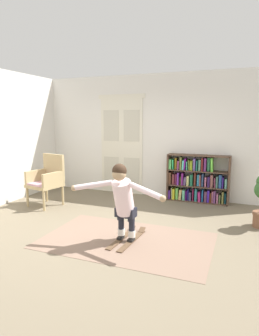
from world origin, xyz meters
The scene contains 8 objects.
ground_plane centered at (0.00, 0.00, 0.00)m, with size 7.20×7.20×0.00m, color #6F634E.
back_wall centered at (0.00, 2.60, 1.45)m, with size 6.00×0.10×2.90m, color silver.
double_door centered at (-0.96, 2.54, 1.23)m, with size 1.22×0.05×2.45m.
rug centered at (0.29, -0.21, 0.00)m, with size 2.59×1.61×0.01m, color #7E6453.
bookshelf centered at (0.92, 2.39, 0.49)m, with size 1.38×0.30×1.07m.
wicker_chair centered at (-2.01, 0.92, 0.58)m, with size 0.71×0.71×1.10m.
skis_pair centered at (0.30, -0.18, 0.02)m, with size 0.32×0.91×0.07m.
person_skier centered at (0.29, -0.34, 0.73)m, with size 1.48×0.57×1.16m.
Camera 1 is at (1.91, -4.16, 1.85)m, focal length 31.23 mm.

